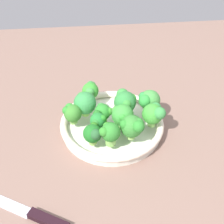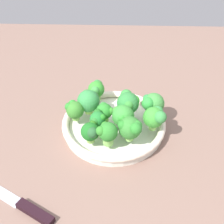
{
  "view_description": "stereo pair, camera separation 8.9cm",
  "coord_description": "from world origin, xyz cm",
  "px_view_note": "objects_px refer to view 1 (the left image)",
  "views": [
    {
      "loc": [
        71.72,
        -8.43,
        63.72
      ],
      "look_at": [
        3.31,
        -1.61,
        6.52
      ],
      "focal_mm": 52.71,
      "sensor_mm": 36.0,
      "label": 1
    },
    {
      "loc": [
        72.03,
        0.5,
        63.72
      ],
      "look_at": [
        3.31,
        -1.61,
        6.52
      ],
      "focal_mm": 52.71,
      "sensor_mm": 36.0,
      "label": 2
    }
  ],
  "objects_px": {
    "broccoli_floret_0": "(85,102)",
    "broccoli_floret_9": "(122,115)",
    "broccoli_floret_6": "(110,133)",
    "broccoli_floret_10": "(103,112)",
    "broccoli_floret_8": "(72,113)",
    "broccoli_floret_7": "(125,102)",
    "broccoli_floret_5": "(98,121)",
    "broccoli_floret_3": "(93,134)",
    "broccoli_floret_1": "(132,126)",
    "broccoli_floret_4": "(148,100)",
    "broccoli_floret_11": "(91,91)",
    "knife": "(30,213)",
    "bowl": "(112,125)",
    "broccoli_floret_2": "(154,113)"
  },
  "relations": [
    {
      "from": "broccoli_floret_6",
      "to": "broccoli_floret_10",
      "type": "bearing_deg",
      "value": -173.08
    },
    {
      "from": "broccoli_floret_9",
      "to": "bowl",
      "type": "bearing_deg",
      "value": -143.72
    },
    {
      "from": "broccoli_floret_5",
      "to": "knife",
      "type": "height_order",
      "value": "broccoli_floret_5"
    },
    {
      "from": "broccoli_floret_8",
      "to": "broccoli_floret_11",
      "type": "distance_m",
      "value": 0.11
    },
    {
      "from": "broccoli_floret_4",
      "to": "broccoli_floret_5",
      "type": "relative_size",
      "value": 1.07
    },
    {
      "from": "broccoli_floret_3",
      "to": "broccoli_floret_10",
      "type": "bearing_deg",
      "value": 158.83
    },
    {
      "from": "knife",
      "to": "broccoli_floret_9",
      "type": "bearing_deg",
      "value": 134.29
    },
    {
      "from": "broccoli_floret_11",
      "to": "broccoli_floret_1",
      "type": "bearing_deg",
      "value": 29.87
    },
    {
      "from": "broccoli_floret_8",
      "to": "broccoli_floret_10",
      "type": "distance_m",
      "value": 0.08
    },
    {
      "from": "broccoli_floret_10",
      "to": "knife",
      "type": "distance_m",
      "value": 0.32
    },
    {
      "from": "bowl",
      "to": "broccoli_floret_3",
      "type": "xyz_separation_m",
      "value": [
        0.08,
        -0.06,
        0.05
      ]
    },
    {
      "from": "broccoli_floret_10",
      "to": "broccoli_floret_2",
      "type": "bearing_deg",
      "value": 78.52
    },
    {
      "from": "bowl",
      "to": "knife",
      "type": "height_order",
      "value": "bowl"
    },
    {
      "from": "broccoli_floret_3",
      "to": "knife",
      "type": "xyz_separation_m",
      "value": [
        0.17,
        -0.15,
        -0.06
      ]
    },
    {
      "from": "bowl",
      "to": "broccoli_floret_7",
      "type": "relative_size",
      "value": 3.82
    },
    {
      "from": "broccoli_floret_1",
      "to": "broccoli_floret_8",
      "type": "bearing_deg",
      "value": -117.66
    },
    {
      "from": "broccoli_floret_0",
      "to": "broccoli_floret_7",
      "type": "height_order",
      "value": "broccoli_floret_7"
    },
    {
      "from": "broccoli_floret_0",
      "to": "broccoli_floret_6",
      "type": "height_order",
      "value": "broccoli_floret_0"
    },
    {
      "from": "broccoli_floret_7",
      "to": "broccoli_floret_11",
      "type": "height_order",
      "value": "broccoli_floret_7"
    },
    {
      "from": "bowl",
      "to": "broccoli_floret_5",
      "type": "bearing_deg",
      "value": -43.53
    },
    {
      "from": "broccoli_floret_8",
      "to": "broccoli_floret_3",
      "type": "bearing_deg",
      "value": 30.26
    },
    {
      "from": "bowl",
      "to": "knife",
      "type": "xyz_separation_m",
      "value": [
        0.26,
        -0.21,
        -0.01
      ]
    },
    {
      "from": "broccoli_floret_8",
      "to": "broccoli_floret_7",
      "type": "bearing_deg",
      "value": 97.05
    },
    {
      "from": "bowl",
      "to": "broccoli_floret_3",
      "type": "relative_size",
      "value": 5.03
    },
    {
      "from": "broccoli_floret_0",
      "to": "broccoli_floret_9",
      "type": "distance_m",
      "value": 0.12
    },
    {
      "from": "broccoli_floret_2",
      "to": "broccoli_floret_3",
      "type": "xyz_separation_m",
      "value": [
        0.05,
        -0.17,
        -0.01
      ]
    },
    {
      "from": "broccoli_floret_2",
      "to": "broccoli_floret_7",
      "type": "height_order",
      "value": "broccoli_floret_7"
    },
    {
      "from": "broccoli_floret_6",
      "to": "broccoli_floret_11",
      "type": "xyz_separation_m",
      "value": [
        -0.18,
        -0.04,
        -0.0
      ]
    },
    {
      "from": "broccoli_floret_0",
      "to": "broccoli_floret_2",
      "type": "xyz_separation_m",
      "value": [
        0.07,
        0.18,
        -0.0
      ]
    },
    {
      "from": "broccoli_floret_0",
      "to": "broccoli_floret_9",
      "type": "bearing_deg",
      "value": 54.36
    },
    {
      "from": "broccoli_floret_5",
      "to": "broccoli_floret_7",
      "type": "distance_m",
      "value": 0.1
    },
    {
      "from": "broccoli_floret_1",
      "to": "broccoli_floret_2",
      "type": "xyz_separation_m",
      "value": [
        -0.05,
        0.06,
        -0.0
      ]
    },
    {
      "from": "broccoli_floret_5",
      "to": "broccoli_floret_7",
      "type": "bearing_deg",
      "value": 129.5
    },
    {
      "from": "broccoli_floret_8",
      "to": "knife",
      "type": "height_order",
      "value": "broccoli_floret_8"
    },
    {
      "from": "broccoli_floret_5",
      "to": "broccoli_floret_8",
      "type": "distance_m",
      "value": 0.08
    },
    {
      "from": "broccoli_floret_11",
      "to": "broccoli_floret_6",
      "type": "bearing_deg",
      "value": 12.04
    },
    {
      "from": "bowl",
      "to": "broccoli_floret_7",
      "type": "height_order",
      "value": "broccoli_floret_7"
    },
    {
      "from": "broccoli_floret_0",
      "to": "broccoli_floret_2",
      "type": "relative_size",
      "value": 1.02
    },
    {
      "from": "broccoli_floret_7",
      "to": "broccoli_floret_11",
      "type": "xyz_separation_m",
      "value": [
        -0.07,
        -0.09,
        -0.01
      ]
    },
    {
      "from": "broccoli_floret_6",
      "to": "broccoli_floret_8",
      "type": "xyz_separation_m",
      "value": [
        -0.09,
        -0.09,
        -0.01
      ]
    },
    {
      "from": "bowl",
      "to": "broccoli_floret_9",
      "type": "height_order",
      "value": "broccoli_floret_9"
    },
    {
      "from": "broccoli_floret_3",
      "to": "knife",
      "type": "relative_size",
      "value": 0.24
    },
    {
      "from": "bowl",
      "to": "broccoli_floret_1",
      "type": "xyz_separation_m",
      "value": [
        0.08,
        0.04,
        0.06
      ]
    },
    {
      "from": "broccoli_floret_1",
      "to": "broccoli_floret_5",
      "type": "bearing_deg",
      "value": -110.75
    },
    {
      "from": "broccoli_floret_7",
      "to": "broccoli_floret_8",
      "type": "bearing_deg",
      "value": -82.95
    },
    {
      "from": "broccoli_floret_2",
      "to": "broccoli_floret_3",
      "type": "bearing_deg",
      "value": -71.75
    },
    {
      "from": "broccoli_floret_1",
      "to": "broccoli_floret_4",
      "type": "xyz_separation_m",
      "value": [
        -0.11,
        0.06,
        -0.0
      ]
    },
    {
      "from": "broccoli_floret_6",
      "to": "knife",
      "type": "bearing_deg",
      "value": -48.93
    },
    {
      "from": "bowl",
      "to": "broccoli_floret_11",
      "type": "bearing_deg",
      "value": -150.56
    },
    {
      "from": "broccoli_floret_0",
      "to": "broccoli_floret_1",
      "type": "relative_size",
      "value": 1.01
    }
  ]
}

